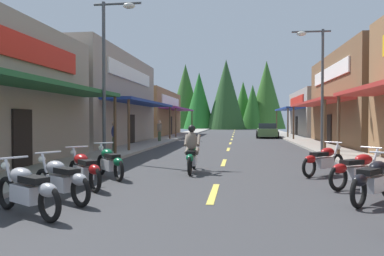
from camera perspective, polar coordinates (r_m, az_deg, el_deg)
ground at (r=27.79m, az=5.99°, el=-2.41°), size 9.05×85.50×0.10m
sidewalk_left at (r=28.47m, az=-5.49°, el=-2.10°), size 2.27×85.50×0.12m
sidewalk_right at (r=28.24m, az=17.56°, el=-2.18°), size 2.27×85.50×0.12m
centerline_dashes at (r=32.78m, az=6.17°, el=-1.75°), size 0.16×63.39×0.01m
storefront_left_middle at (r=27.08m, az=-16.11°, el=4.16°), size 8.49×13.57×6.24m
storefront_left_far at (r=41.28m, az=-8.49°, el=2.25°), size 9.43×13.88×4.87m
storefront_right_far at (r=41.55m, az=20.44°, el=2.13°), size 8.49×11.79×4.81m
streetlamp_left at (r=15.71m, az=-12.55°, el=10.38°), size 1.98×0.30×6.57m
streetlamp_right at (r=20.47m, az=18.80°, el=8.02°), size 1.98×0.30×6.45m
motorcycle_parked_right_1 at (r=8.62m, az=26.32°, el=-7.18°), size 1.47×1.69×1.04m
motorcycle_parked_right_2 at (r=10.23m, az=24.27°, el=-5.84°), size 1.78×1.35×1.04m
motorcycle_parked_right_3 at (r=12.20m, az=19.67°, el=-4.67°), size 1.61×1.56×1.04m
motorcycle_parked_left_1 at (r=7.35m, az=-24.16°, el=-8.62°), size 1.89×1.17×1.04m
motorcycle_parked_left_2 at (r=8.30m, az=-19.61°, el=-7.45°), size 1.85×1.26×1.04m
motorcycle_parked_left_3 at (r=9.77m, az=-16.36°, el=-6.11°), size 1.55×1.62×1.04m
motorcycle_parked_left_4 at (r=11.23m, az=-12.62°, el=-5.13°), size 1.44×1.71×1.04m
rider_cruising_lead at (r=12.14m, az=-0.02°, el=-3.83°), size 0.60×2.14×1.57m
pedestrian_browsing at (r=28.03m, az=-5.07°, el=-0.27°), size 0.37×0.54×1.68m
pedestrian_waiting at (r=19.41m, az=-12.01°, el=-1.06°), size 0.38×0.53×1.65m
parked_car_curbside at (r=36.09m, az=11.55°, el=-0.41°), size 2.20×4.37×1.40m
treeline_backdrop at (r=71.44m, az=5.33°, el=4.72°), size 23.23×12.91×13.17m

